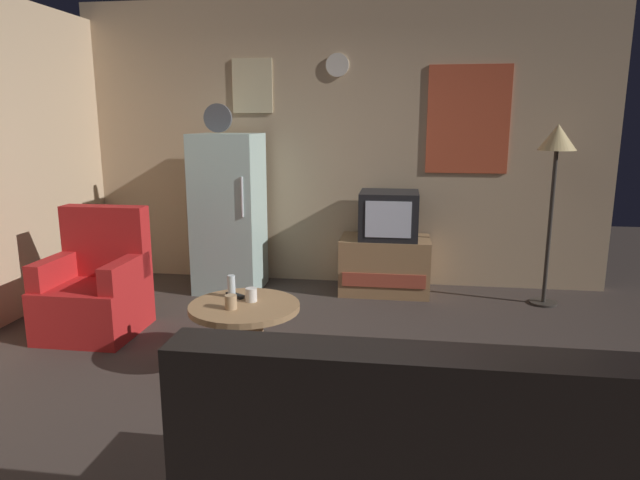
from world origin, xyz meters
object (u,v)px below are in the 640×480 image
object	(u,v)px
mug_ceramic_tan	(231,302)
coffee_table	(245,337)
standing_lamp	(556,152)
fridge	(229,213)
mug_ceramic_white	(251,295)
tv_stand	(385,265)
remote_control	(235,295)
wine_glass	(232,286)
crt_tv	(389,215)
armchair	(96,289)

from	to	relation	value
mug_ceramic_tan	coffee_table	bearing A→B (deg)	60.67
coffee_table	standing_lamp	bearing A→B (deg)	36.64
standing_lamp	coffee_table	bearing A→B (deg)	-143.36
fridge	mug_ceramic_white	xyz separation A→B (m)	(0.67, -1.69, -0.25)
tv_stand	remote_control	distance (m)	1.98
standing_lamp	wine_glass	world-z (taller)	standing_lamp
fridge	crt_tv	bearing A→B (deg)	3.94
crt_tv	wine_glass	bearing A→B (deg)	-120.24
fridge	mug_ceramic_white	bearing A→B (deg)	-68.44
wine_glass	remote_control	xyz separation A→B (m)	(0.02, 0.00, -0.06)
mug_ceramic_tan	armchair	distance (m)	1.43
standing_lamp	crt_tv	bearing A→B (deg)	173.52
crt_tv	mug_ceramic_white	size ratio (longest dim) A/B	6.00
tv_stand	armchair	distance (m)	2.57
coffee_table	mug_ceramic_tan	world-z (taller)	mug_ceramic_tan
tv_stand	fridge	bearing A→B (deg)	-175.95
mug_ceramic_white	mug_ceramic_tan	distance (m)	0.19
mug_ceramic_white	armchair	size ratio (longest dim) A/B	0.09
coffee_table	armchair	bearing A→B (deg)	158.82
crt_tv	mug_ceramic_tan	xyz separation A→B (m)	(-0.94, -1.96, -0.25)
tv_stand	crt_tv	distance (m)	0.49
tv_stand	remote_control	size ratio (longest dim) A/B	5.60
fridge	armchair	distance (m)	1.48
standing_lamp	mug_ceramic_white	xyz separation A→B (m)	(-2.25, -1.64, -0.86)
standing_lamp	mug_ceramic_tan	world-z (taller)	standing_lamp
remote_control	mug_ceramic_white	bearing A→B (deg)	4.07
tv_stand	crt_tv	bearing A→B (deg)	-2.01
wine_glass	armchair	world-z (taller)	armchair
tv_stand	crt_tv	world-z (taller)	crt_tv
standing_lamp	coffee_table	size ratio (longest dim) A/B	2.21
standing_lamp	wine_glass	xyz separation A→B (m)	(-2.41, -1.56, -0.83)
coffee_table	remote_control	distance (m)	0.29
fridge	remote_control	distance (m)	1.73
remote_control	coffee_table	bearing A→B (deg)	-19.75
crt_tv	coffee_table	xyz separation A→B (m)	(-0.88, -1.86, -0.52)
crt_tv	armchair	size ratio (longest dim) A/B	0.56
mug_ceramic_white	coffee_table	bearing A→B (deg)	-116.16
coffee_table	mug_ceramic_tan	size ratio (longest dim) A/B	8.00
wine_glass	fridge	bearing A→B (deg)	107.59
wine_glass	mug_ceramic_tan	size ratio (longest dim) A/B	1.67
fridge	coffee_table	size ratio (longest dim) A/B	2.46
crt_tv	standing_lamp	bearing A→B (deg)	-6.48
standing_lamp	fridge	bearing A→B (deg)	178.92
tv_stand	mug_ceramic_tan	size ratio (longest dim) A/B	9.33
armchair	crt_tv	bearing A→B (deg)	31.24
standing_lamp	mug_ceramic_tan	distance (m)	3.08
crt_tv	standing_lamp	size ratio (longest dim) A/B	0.34
mug_ceramic_white	mug_ceramic_tan	size ratio (longest dim) A/B	1.00
mug_ceramic_white	mug_ceramic_tan	xyz separation A→B (m)	(-0.09, -0.16, 0.00)
mug_ceramic_white	wine_glass	bearing A→B (deg)	154.53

